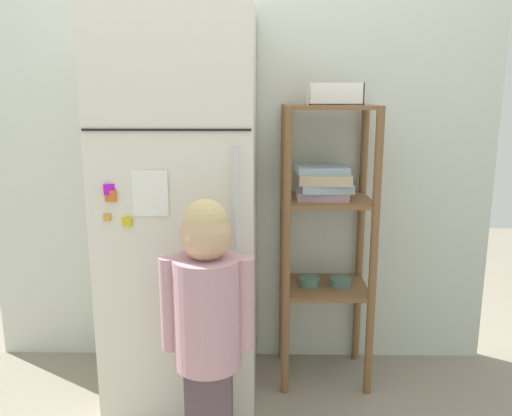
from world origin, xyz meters
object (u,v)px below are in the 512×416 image
Objects in this scene: child_standing at (207,311)px; pantry_shelf_unit at (325,213)px; refrigerator at (183,210)px; fruit_bin at (335,96)px.

child_standing is 0.82m from pantry_shelf_unit.
child_standing is at bearing -126.24° from pantry_shelf_unit.
pantry_shelf_unit is (0.63, 0.14, -0.05)m from refrigerator.
refrigerator reaches higher than fruit_bin.
pantry_shelf_unit is at bearing 12.51° from refrigerator.
child_standing is 1.09m from fruit_bin.
refrigerator reaches higher than child_standing.
fruit_bin is at bearing 12.34° from refrigerator.
child_standing is 0.78× the size of pantry_shelf_unit.
refrigerator reaches higher than pantry_shelf_unit.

